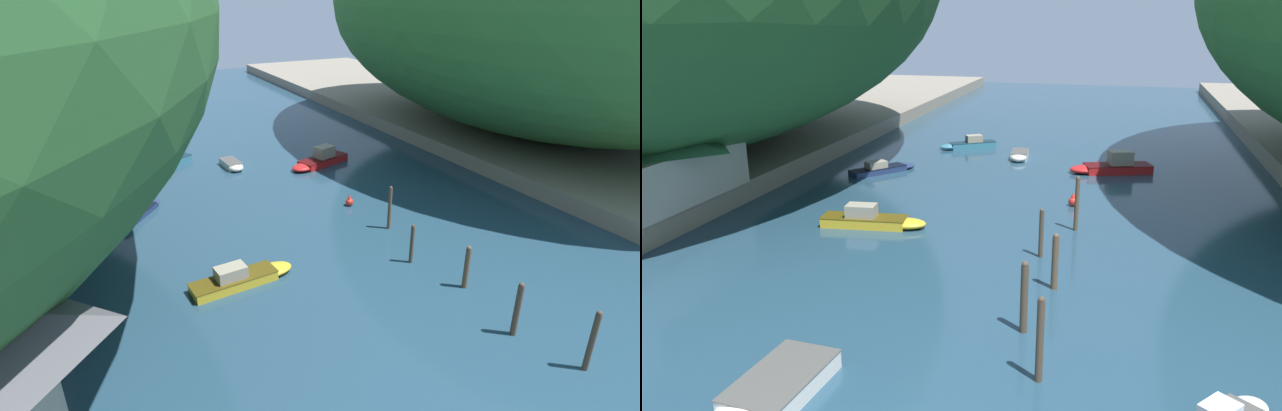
# 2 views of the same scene
# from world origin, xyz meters

# --- Properties ---
(water_surface) EXTENTS (130.00, 130.00, 0.00)m
(water_surface) POSITION_xyz_m (0.00, 30.00, 0.00)
(water_surface) COLOR #234256
(water_surface) RESTS_ON ground
(left_bank) EXTENTS (22.00, 120.00, 1.34)m
(left_bank) POSITION_xyz_m (-27.74, 30.00, 0.67)
(left_bank) COLOR gray
(left_bank) RESTS_ON ground
(boat_yellow_tender) EXTENTS (4.31, 5.09, 0.93)m
(boat_yellow_tender) POSITION_xyz_m (-11.26, 31.16, 0.29)
(boat_yellow_tender) COLOR navy
(boat_yellow_tender) RESTS_ON water_surface
(boat_near_quay) EXTENTS (2.44, 4.85, 0.66)m
(boat_near_quay) POSITION_xyz_m (-4.04, 3.17, 0.32)
(boat_near_quay) COLOR silver
(boat_near_quay) RESTS_ON water_surface
(boat_cabin_cruiser) EXTENTS (1.53, 3.30, 0.62)m
(boat_cabin_cruiser) POSITION_xyz_m (-2.13, 37.99, 0.30)
(boat_cabin_cruiser) COLOR silver
(boat_cabin_cruiser) RESTS_ON water_surface
(boat_white_cruiser) EXTENTS (4.85, 3.71, 1.15)m
(boat_white_cruiser) POSITION_xyz_m (-7.27, 41.03, 0.36)
(boat_white_cruiser) COLOR teal
(boat_white_cruiser) RESTS_ON water_surface
(boat_navy_launch) EXTENTS (6.35, 3.67, 1.64)m
(boat_navy_launch) POSITION_xyz_m (5.20, 35.28, 0.49)
(boat_navy_launch) COLOR red
(boat_navy_launch) RESTS_ON water_surface
(boat_moored_right) EXTENTS (6.03, 2.07, 1.25)m
(boat_moored_right) POSITION_xyz_m (-7.24, 19.38, 0.38)
(boat_moored_right) COLOR gold
(boat_moored_right) RESTS_ON water_surface
(mooring_post_nearest) EXTENTS (0.25, 0.25, 3.01)m
(mooring_post_nearest) POSITION_xyz_m (3.75, 6.38, 1.51)
(mooring_post_nearest) COLOR #4C3D2D
(mooring_post_nearest) RESTS_ON water_surface
(mooring_post_second) EXTENTS (0.29, 0.29, 2.85)m
(mooring_post_second) POSITION_xyz_m (2.76, 9.49, 1.43)
(mooring_post_second) COLOR #4C3D2D
(mooring_post_second) RESTS_ON water_surface
(mooring_post_middle) EXTENTS (0.29, 0.29, 2.54)m
(mooring_post_middle) POSITION_xyz_m (3.43, 13.64, 1.28)
(mooring_post_middle) COLOR brown
(mooring_post_middle) RESTS_ON water_surface
(mooring_post_fourth) EXTENTS (0.23, 0.23, 2.49)m
(mooring_post_fourth) POSITION_xyz_m (2.38, 17.15, 1.25)
(mooring_post_fourth) COLOR #4C3D2D
(mooring_post_fourth) RESTS_ON water_surface
(mooring_post_farthest) EXTENTS (0.24, 0.24, 3.08)m
(mooring_post_farthest) POSITION_xyz_m (3.73, 21.54, 1.54)
(mooring_post_farthest) COLOR brown
(mooring_post_farthest) RESTS_ON water_surface
(channel_buoy_near) EXTENTS (0.58, 0.58, 0.87)m
(channel_buoy_near) POSITION_xyz_m (3.21, 26.05, 0.34)
(channel_buoy_near) COLOR red
(channel_buoy_near) RESTS_ON water_surface
(person_by_boathouse) EXTENTS (0.31, 0.43, 1.69)m
(person_by_boathouse) POSITION_xyz_m (-18.90, 19.33, 2.32)
(person_by_boathouse) COLOR #282D3D
(person_by_boathouse) RESTS_ON left_bank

